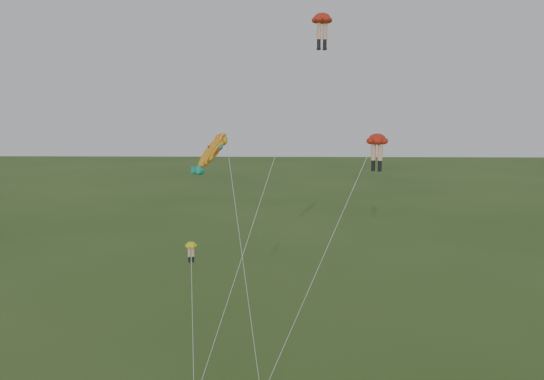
{
  "coord_description": "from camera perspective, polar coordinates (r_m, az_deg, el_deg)",
  "views": [
    {
      "loc": [
        2.45,
        -31.63,
        18.23
      ],
      "look_at": [
        1.6,
        6.0,
        12.35
      ],
      "focal_mm": 40.0,
      "sensor_mm": 36.0,
      "label": 1
    }
  ],
  "objects": [
    {
      "name": "fish_kite",
      "position": [
        39.42,
        -5.58,
        3.6
      ],
      "size": [
        5.07,
        10.31,
        16.07
      ],
      "rotation": [
        0.62,
        0.0,
        -0.55
      ],
      "color": "yellow",
      "rests_on": "ground"
    },
    {
      "name": "legs_kite_red_high",
      "position": [
        44.68,
        4.58,
        15.16
      ],
      "size": [
        9.08,
        15.75,
        24.07
      ],
      "rotation": [
        0.0,
        0.0,
        0.33
      ],
      "color": "red",
      "rests_on": "ground"
    },
    {
      "name": "legs_kite_yellow",
      "position": [
        38.93,
        -7.61,
        -6.47
      ],
      "size": [
        2.03,
        9.5,
        8.94
      ],
      "rotation": [
        0.0,
        0.0,
        0.28
      ],
      "color": "yellow",
      "rests_on": "ground"
    },
    {
      "name": "legs_kite_red_mid",
      "position": [
        35.8,
        9.62,
        3.95
      ],
      "size": [
        8.35,
        5.9,
        16.05
      ],
      "rotation": [
        0.0,
        0.0,
        -0.41
      ],
      "color": "red",
      "rests_on": "ground"
    }
  ]
}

